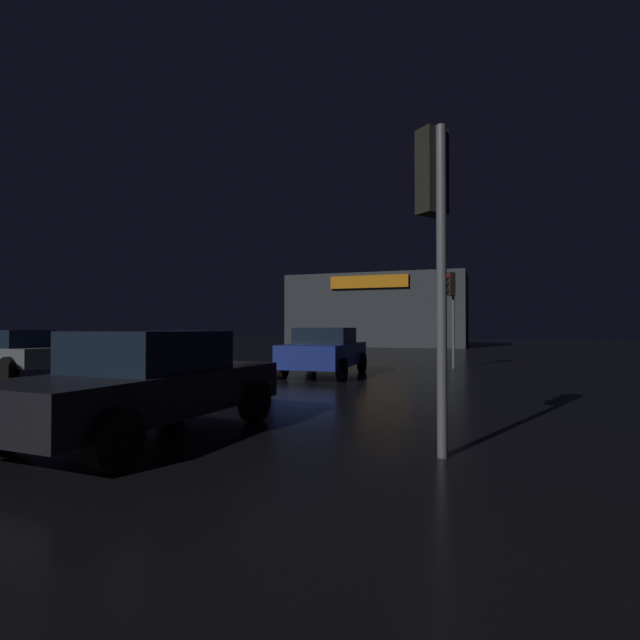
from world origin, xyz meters
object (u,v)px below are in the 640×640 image
at_px(car_near, 9,352).
at_px(car_far, 325,351).
at_px(traffic_signal_main, 450,295).
at_px(traffic_signal_opposite, 434,212).
at_px(car_crossing, 148,382).
at_px(store_building, 378,311).

height_order(car_near, car_far, car_far).
relative_size(traffic_signal_main, traffic_signal_opposite, 0.92).
xyz_separation_m(traffic_signal_opposite, car_crossing, (-3.95, -0.29, -2.19)).
xyz_separation_m(traffic_signal_main, traffic_signal_opposite, (0.67, -12.77, 0.16)).
height_order(store_building, car_crossing, store_building).
relative_size(traffic_signal_main, car_crossing, 0.80).
bearing_deg(store_building, traffic_signal_opposite, -76.69).
distance_m(traffic_signal_main, car_near, 15.24).
bearing_deg(car_far, traffic_signal_main, 47.50).
xyz_separation_m(car_near, car_far, (9.39, 3.59, 0.02)).
bearing_deg(car_far, traffic_signal_opposite, -63.65).
height_order(traffic_signal_opposite, car_far, traffic_signal_opposite).
bearing_deg(car_crossing, car_near, 150.80).
bearing_deg(store_building, traffic_signal_main, -70.96).
bearing_deg(car_far, store_building, 98.43).
height_order(store_building, traffic_signal_main, store_building).
height_order(traffic_signal_opposite, car_crossing, traffic_signal_opposite).
bearing_deg(car_near, car_far, 20.90).
xyz_separation_m(traffic_signal_main, car_near, (-13.06, -7.59, -2.01)).
xyz_separation_m(traffic_signal_main, car_far, (-3.67, -4.00, -2.00)).
distance_m(traffic_signal_main, car_far, 5.79).
bearing_deg(store_building, car_crossing, -83.11).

